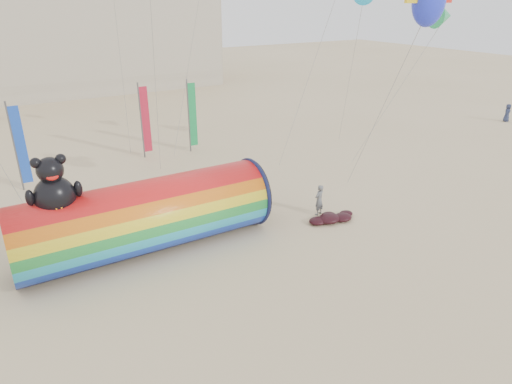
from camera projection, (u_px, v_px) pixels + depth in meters
ground at (264, 257)px, 19.78m from camera, size 160.00×160.00×0.00m
windsock_assembly at (146, 215)px, 19.79m from camera, size 10.95×3.34×5.05m
kite_handler at (319, 200)px, 23.32m from camera, size 0.68×0.55×1.63m
fabric_bundle at (332, 218)px, 22.88m from camera, size 2.62×1.35×0.41m
festival_banners at (125, 126)px, 29.74m from camera, size 11.93×2.11×5.20m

